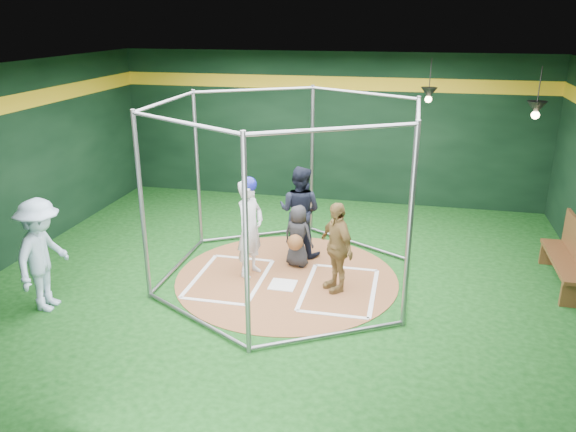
% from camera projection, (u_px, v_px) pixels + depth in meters
% --- Properties ---
extents(room_shell, '(10.10, 9.10, 3.53)m').
position_uv_depth(room_shell, '(287.00, 180.00, 9.06)').
color(room_shell, '#0C380E').
rests_on(room_shell, ground).
extents(clay_disc, '(3.80, 3.80, 0.01)m').
position_uv_depth(clay_disc, '(287.00, 278.00, 9.65)').
color(clay_disc, brown).
rests_on(clay_disc, ground).
extents(home_plate, '(0.43, 0.43, 0.01)m').
position_uv_depth(home_plate, '(283.00, 285.00, 9.37)').
color(home_plate, white).
rests_on(home_plate, clay_disc).
extents(batter_box_left, '(1.17, 1.77, 0.01)m').
position_uv_depth(batter_box_left, '(230.00, 278.00, 9.61)').
color(batter_box_left, white).
rests_on(batter_box_left, clay_disc).
extents(batter_box_right, '(1.17, 1.77, 0.01)m').
position_uv_depth(batter_box_right, '(340.00, 289.00, 9.22)').
color(batter_box_right, white).
rests_on(batter_box_right, clay_disc).
extents(batting_cage, '(4.05, 4.67, 3.00)m').
position_uv_depth(batting_cage, '(287.00, 195.00, 9.14)').
color(batting_cage, gray).
rests_on(batting_cage, ground).
extents(pendant_lamp_near, '(0.34, 0.34, 0.90)m').
position_uv_depth(pendant_lamp_near, '(429.00, 93.00, 11.58)').
color(pendant_lamp_near, black).
rests_on(pendant_lamp_near, room_shell).
extents(pendant_lamp_far, '(0.34, 0.34, 0.90)m').
position_uv_depth(pendant_lamp_far, '(536.00, 108.00, 9.74)').
color(pendant_lamp_far, black).
rests_on(pendant_lamp_far, room_shell).
extents(batter_figure, '(0.57, 0.71, 1.75)m').
position_uv_depth(batter_figure, '(250.00, 227.00, 9.50)').
color(batter_figure, silver).
rests_on(batter_figure, clay_disc).
extents(visitor_leopard, '(0.83, 0.91, 1.50)m').
position_uv_depth(visitor_leopard, '(336.00, 247.00, 9.00)').
color(visitor_leopard, '#AB8849').
rests_on(visitor_leopard, clay_disc).
extents(catcher_figure, '(0.63, 0.64, 1.13)m').
position_uv_depth(catcher_figure, '(298.00, 236.00, 9.92)').
color(catcher_figure, black).
rests_on(catcher_figure, clay_disc).
extents(umpire, '(0.94, 0.81, 1.70)m').
position_uv_depth(umpire, '(300.00, 211.00, 10.33)').
color(umpire, black).
rests_on(umpire, clay_disc).
extents(bystander_blue, '(0.72, 1.17, 1.76)m').
position_uv_depth(bystander_blue, '(42.00, 255.00, 8.39)').
color(bystander_blue, '#ADC9E4').
rests_on(bystander_blue, ground).
extents(dugout_bench, '(0.42, 1.82, 1.06)m').
position_uv_depth(dugout_bench, '(571.00, 255.00, 9.24)').
color(dugout_bench, brown).
rests_on(dugout_bench, ground).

